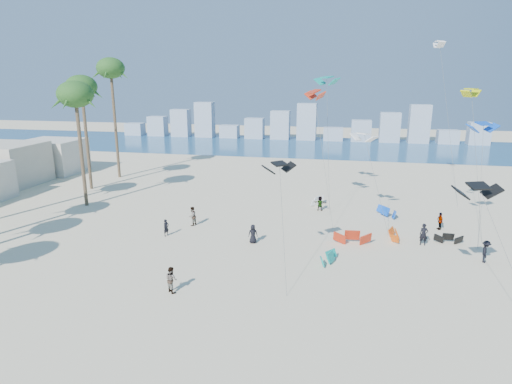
# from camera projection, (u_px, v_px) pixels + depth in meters

# --- Properties ---
(ground) EXTENTS (220.00, 220.00, 0.00)m
(ground) POSITION_uv_depth(u_px,v_px,m) (143.00, 342.00, 23.43)
(ground) COLOR beige
(ground) RESTS_ON ground
(ocean) EXTENTS (220.00, 220.00, 0.00)m
(ocean) POSITION_uv_depth(u_px,v_px,m) (295.00, 146.00, 91.59)
(ocean) COLOR navy
(ocean) RESTS_ON ground
(kitesurfer_near) EXTENTS (0.59, 0.68, 1.58)m
(kitesurfer_near) POSITION_uv_depth(u_px,v_px,m) (166.00, 228.00, 39.08)
(kitesurfer_near) COLOR black
(kitesurfer_near) RESTS_ON ground
(kitesurfer_mid) EXTENTS (1.10, 1.06, 1.79)m
(kitesurfer_mid) POSITION_uv_depth(u_px,v_px,m) (171.00, 279.00, 28.78)
(kitesurfer_mid) COLOR gray
(kitesurfer_mid) RESTS_ON ground
(kitesurfers_far) EXTENTS (26.34, 12.17, 1.91)m
(kitesurfers_far) POSITION_uv_depth(u_px,v_px,m) (341.00, 225.00, 39.53)
(kitesurfers_far) COLOR black
(kitesurfers_far) RESTS_ON ground
(grounded_kites) EXTENTS (14.43, 19.03, 1.05)m
(grounded_kites) POSITION_uv_depth(u_px,v_px,m) (367.00, 227.00, 40.13)
(grounded_kites) COLOR #0B8F83
(grounded_kites) RESTS_ON ground
(flying_kites) EXTENTS (29.97, 33.82, 18.48)m
(flying_kites) POSITION_uv_depth(u_px,v_px,m) (422.00, 112.00, 38.16)
(flying_kites) COLOR black
(flying_kites) RESTS_ON ground
(distant_skyline) EXTENTS (85.00, 3.00, 8.40)m
(distant_skyline) POSITION_uv_depth(u_px,v_px,m) (296.00, 126.00, 100.50)
(distant_skyline) COLOR #9EADBF
(distant_skyline) RESTS_ON ground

